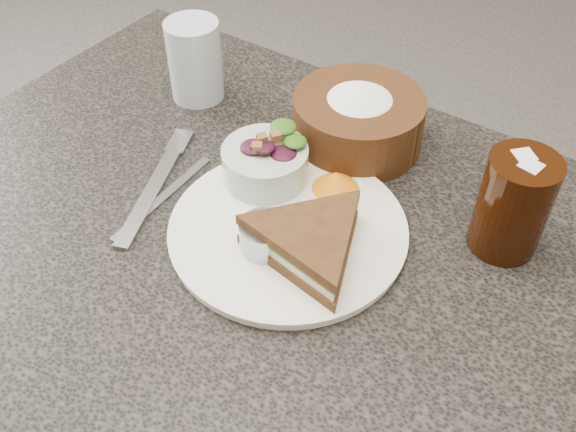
% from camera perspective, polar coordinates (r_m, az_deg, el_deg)
% --- Properties ---
extents(dining_table, '(1.00, 0.70, 0.75)m').
position_cam_1_polar(dining_table, '(1.08, -1.45, -15.34)').
color(dining_table, black).
rests_on(dining_table, floor).
extents(dinner_plate, '(0.28, 0.28, 0.01)m').
position_cam_1_polar(dinner_plate, '(0.77, 0.00, -1.26)').
color(dinner_plate, white).
rests_on(dinner_plate, dining_table).
extents(sandwich, '(0.20, 0.20, 0.05)m').
position_cam_1_polar(sandwich, '(0.72, 1.99, -2.36)').
color(sandwich, '#512E19').
rests_on(sandwich, dinner_plate).
extents(salad_bowl, '(0.12, 0.12, 0.06)m').
position_cam_1_polar(salad_bowl, '(0.81, -2.06, 5.14)').
color(salad_bowl, '#A7BCB1').
rests_on(salad_bowl, dinner_plate).
extents(dressing_ramekin, '(0.07, 0.07, 0.04)m').
position_cam_1_polar(dressing_ramekin, '(0.73, -2.04, -1.76)').
color(dressing_ramekin, '#969AA3').
rests_on(dressing_ramekin, dinner_plate).
extents(orange_wedge, '(0.08, 0.08, 0.03)m').
position_cam_1_polar(orange_wedge, '(0.81, 4.29, 3.14)').
color(orange_wedge, orange).
rests_on(orange_wedge, dinner_plate).
extents(fork, '(0.10, 0.20, 0.01)m').
position_cam_1_polar(fork, '(0.85, -11.97, 2.23)').
color(fork, '#ABACAF').
rests_on(fork, dining_table).
extents(knife, '(0.02, 0.18, 0.00)m').
position_cam_1_polar(knife, '(0.83, -11.05, 1.61)').
color(knife, '#97999E').
rests_on(knife, dining_table).
extents(bread_basket, '(0.20, 0.20, 0.10)m').
position_cam_1_polar(bread_basket, '(0.88, 6.28, 9.05)').
color(bread_basket, '#482A13').
rests_on(bread_basket, dining_table).
extents(cola_glass, '(0.08, 0.08, 0.14)m').
position_cam_1_polar(cola_glass, '(0.76, 19.48, 1.28)').
color(cola_glass, black).
rests_on(cola_glass, dining_table).
extents(water_glass, '(0.10, 0.10, 0.12)m').
position_cam_1_polar(water_glass, '(0.98, -8.28, 13.52)').
color(water_glass, silver).
rests_on(water_glass, dining_table).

